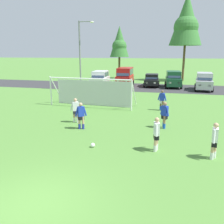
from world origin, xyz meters
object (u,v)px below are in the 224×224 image
Objects in this scene: player_winger_right at (81,116)px; parked_car_slot_center_left at (152,80)px; player_winger_left at (164,115)px; parked_car_slot_center_right at (204,81)px; player_defender_far at (76,110)px; street_lamp at (81,55)px; player_midfield_center at (162,100)px; parked_car_slot_left at (125,76)px; soccer_goal at (93,91)px; player_striker_near at (214,141)px; soccer_ball at (93,145)px; player_trailing_back at (156,134)px; parked_car_slot_center at (173,79)px; parked_car_slot_far_left at (100,79)px.

player_winger_right is 20.90m from parked_car_slot_center_left.
player_winger_left is 0.35× the size of parked_car_slot_center_right.
player_defender_far is 0.20× the size of street_lamp.
parked_car_slot_left is (-5.87, 14.46, 0.52)m from player_midfield_center.
street_lamp is (-5.68, 15.12, 3.42)m from player_winger_right.
player_midfield_center is 0.39× the size of parked_car_slot_center_left.
player_striker_near is (8.67, -9.34, -0.47)m from soccer_goal.
soccer_ball is 0.05× the size of parked_car_slot_center_right.
player_striker_near and player_midfield_center have the same top height.
player_midfield_center and player_winger_left have the same top height.
street_lamp reaches higher than parked_car_slot_center_right.
player_winger_left and player_winger_right have the same top height.
player_winger_right is 0.39× the size of parked_car_slot_center_left.
parked_car_slot_center_left reaches higher than player_trailing_back.
player_winger_right is 16.51m from street_lamp.
soccer_goal is at bearing 108.37° from soccer_ball.
parked_car_slot_left is 1.14× the size of parked_car_slot_center_left.
soccer_ball is 0.13× the size of player_winger_right.
parked_car_slot_center_left is 2.90m from parked_car_slot_center.
player_striker_near is at bearing -47.13° from soccer_goal.
player_striker_near is at bearing -69.97° from parked_car_slot_left.
player_striker_near is 2.53m from player_trailing_back.
player_midfield_center is at bearing -40.88° from street_lamp.
player_trailing_back is 22.87m from parked_car_slot_far_left.
soccer_ball is at bearing -108.95° from parked_car_slot_center_right.
player_winger_right is 0.35× the size of parked_car_slot_center.
soccer_ball is at bearing -74.26° from parked_car_slot_far_left.
street_lamp is (-10.59, 13.69, 3.42)m from player_winger_left.
player_defender_far and player_winger_right have the same top height.
street_lamp is at bearing 125.88° from player_striker_near.
player_winger_left and player_trailing_back have the same top height.
player_winger_right is (1.47, -6.65, -0.47)m from soccer_goal.
player_trailing_back is 21.67m from parked_car_slot_center_right.
parked_car_slot_center_right reaches higher than player_winger_left.
parked_car_slot_center_right is (3.72, -1.79, 0.00)m from parked_car_slot_center.
parked_car_slot_left reaches higher than parked_car_slot_far_left.
player_winger_right is at bearing -115.61° from parked_car_slot_center_right.
parked_car_slot_far_left is at bearing 113.33° from player_trailing_back.
soccer_ball is 22.16m from parked_car_slot_far_left.
parked_car_slot_center_left is (-2.09, 14.47, 0.05)m from player_midfield_center.
player_trailing_back is at bearing -75.38° from parked_car_slot_left.
soccer_goal is 1.54× the size of parked_car_slot_left.
player_midfield_center reaches higher than soccer_ball.
street_lamp is at bearing -110.51° from parked_car_slot_far_left.
parked_car_slot_far_left is 4.87m from street_lamp.
soccer_goal reaches higher than parked_car_slot_center.
parked_car_slot_left reaches higher than player_midfield_center.
parked_car_slot_left is (-6.26, 19.32, 0.52)m from player_winger_left.
parked_car_slot_center_left is at bearing 95.58° from player_trailing_back.
player_winger_left is 19.20m from parked_car_slot_center.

